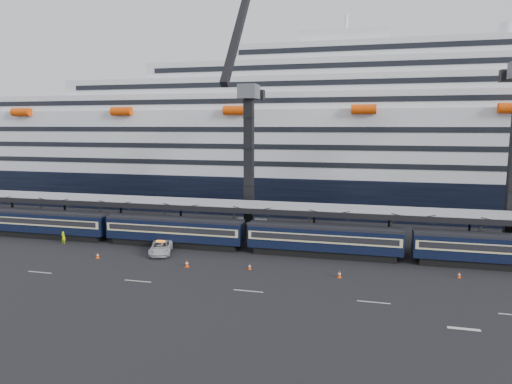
# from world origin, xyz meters

# --- Properties ---
(ground) EXTENTS (260.00, 260.00, 0.00)m
(ground) POSITION_xyz_m (0.00, 0.00, 0.00)
(ground) COLOR black
(ground) RESTS_ON ground
(lane_markings) EXTENTS (111.00, 4.27, 0.02)m
(lane_markings) POSITION_xyz_m (8.15, -5.23, 0.01)
(lane_markings) COLOR beige
(lane_markings) RESTS_ON ground
(train) EXTENTS (133.05, 3.00, 4.05)m
(train) POSITION_xyz_m (-4.65, 10.00, 2.20)
(train) COLOR black
(train) RESTS_ON ground
(canopy) EXTENTS (130.00, 6.25, 5.53)m
(canopy) POSITION_xyz_m (0.00, 14.00, 5.25)
(canopy) COLOR gray
(canopy) RESTS_ON ground
(cruise_ship) EXTENTS (214.09, 28.84, 34.00)m
(cruise_ship) POSITION_xyz_m (-1.08, 45.99, 12.34)
(cruise_ship) COLOR black
(cruise_ship) RESTS_ON ground
(crane_dark_near) EXTENTS (4.50, 17.75, 35.08)m
(crane_dark_near) POSITION_xyz_m (-20.00, 18.59, 11.93)
(crane_dark_near) COLOR #505358
(crane_dark_near) RESTS_ON ground
(pickup_truck) EXTENTS (4.27, 6.14, 1.56)m
(pickup_truck) POSITION_xyz_m (-28.23, 6.15, 0.78)
(pickup_truck) COLOR #B7BABF
(pickup_truck) RESTS_ON ground
(worker) EXTENTS (0.65, 0.45, 1.71)m
(worker) POSITION_xyz_m (-43.50, 7.50, 0.85)
(worker) COLOR #D1E90C
(worker) RESTS_ON ground
(traffic_cone_a) EXTENTS (0.39, 0.39, 0.77)m
(traffic_cone_a) POSITION_xyz_m (-34.89, 2.39, 0.38)
(traffic_cone_a) COLOR #F54A07
(traffic_cone_a) RESTS_ON ground
(traffic_cone_b) EXTENTS (0.43, 0.43, 0.87)m
(traffic_cone_b) POSITION_xyz_m (-22.87, 1.76, 0.43)
(traffic_cone_b) COLOR #F54A07
(traffic_cone_b) RESTS_ON ground
(traffic_cone_c) EXTENTS (0.36, 0.36, 0.71)m
(traffic_cone_c) POSITION_xyz_m (-15.60, 2.63, 0.35)
(traffic_cone_c) COLOR #F54A07
(traffic_cone_c) RESTS_ON ground
(traffic_cone_d) EXTENTS (0.42, 0.42, 0.83)m
(traffic_cone_d) POSITION_xyz_m (-5.52, 2.23, 0.41)
(traffic_cone_d) COLOR #F54A07
(traffic_cone_d) RESTS_ON ground
(traffic_cone_e) EXTENTS (0.36, 0.36, 0.71)m
(traffic_cone_e) POSITION_xyz_m (6.94, 5.29, 0.35)
(traffic_cone_e) COLOR #F54A07
(traffic_cone_e) RESTS_ON ground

